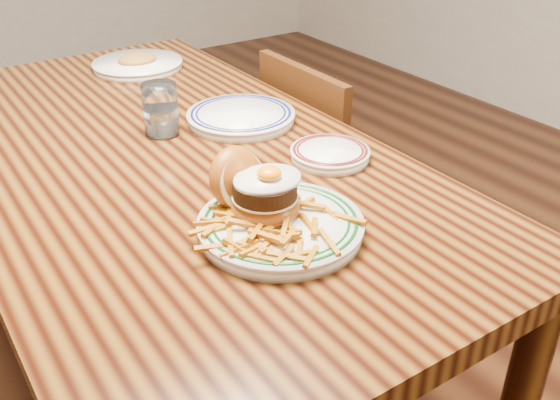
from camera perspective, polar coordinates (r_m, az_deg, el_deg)
floor at (r=1.84m, az=-8.49°, el=-16.98°), size 6.00×6.00×0.00m
table at (r=1.44m, az=-10.41°, el=1.46°), size 0.85×1.60×0.75m
chair_right at (r=1.89m, az=4.55°, el=1.51°), size 0.38×0.38×0.82m
main_plate at (r=1.06m, az=-0.65°, el=-1.10°), size 0.29×0.30×0.14m
side_plate at (r=1.33m, az=4.59°, el=4.29°), size 0.17×0.17×0.03m
rear_plate at (r=1.51m, az=-3.59°, el=7.66°), size 0.26×0.26×0.03m
water_glass at (r=1.46m, az=-10.84°, el=7.87°), size 0.08×0.08×0.12m
far_plate at (r=1.94m, az=-12.88°, el=12.01°), size 0.26×0.26×0.05m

